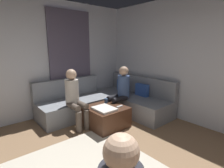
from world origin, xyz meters
The scene contains 10 objects.
wall_back centered at (0.00, 2.94, 1.35)m, with size 6.00×0.12×2.70m, color silver.
wall_left centered at (-2.94, 0.00, 1.35)m, with size 0.12×6.00×2.70m, color silver.
curtain_panel centered at (-2.84, 1.30, 1.25)m, with size 0.06×1.10×2.50m, color #595166.
sectional_couch centered at (-2.08, 1.88, 0.28)m, with size 2.10×2.55×0.87m.
ottoman centered at (-1.50, 1.36, 0.21)m, with size 0.76×0.76×0.42m, color #4C2D1E.
folded_blanket centered at (-1.40, 1.24, 0.44)m, with size 0.44×0.36×0.04m, color white.
coffee_mug centered at (-1.72, 1.54, 0.47)m, with size 0.08×0.08×0.10m, color #334C72.
game_remote centered at (-1.32, 1.58, 0.43)m, with size 0.05×0.15×0.02m, color white.
person_on_couch_back centered at (-1.68, 1.93, 0.66)m, with size 0.30×0.60×1.20m.
person_on_couch_side centered at (-1.93, 0.88, 0.66)m, with size 0.60×0.30×1.20m.
Camera 1 is at (1.24, -0.81, 1.68)m, focal length 28.52 mm.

